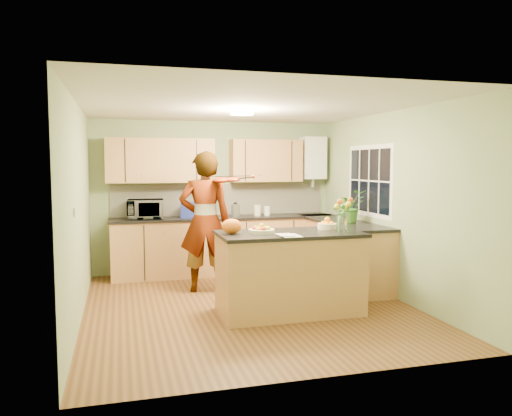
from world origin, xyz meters
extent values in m
plane|color=#503117|center=(0.00, 0.00, 0.00)|extent=(4.50, 4.50, 0.00)
cube|color=silver|center=(0.00, 0.00, 2.50)|extent=(4.00, 4.50, 0.02)
cube|color=gray|center=(0.00, 2.25, 1.25)|extent=(4.00, 0.02, 2.50)
cube|color=gray|center=(0.00, -2.25, 1.25)|extent=(4.00, 0.02, 2.50)
cube|color=gray|center=(-2.00, 0.00, 1.25)|extent=(0.02, 4.50, 2.50)
cube|color=gray|center=(2.00, 0.00, 1.25)|extent=(0.02, 4.50, 2.50)
cube|color=#AF7046|center=(0.10, 1.95, 0.45)|extent=(3.60, 0.60, 0.90)
cube|color=black|center=(0.10, 1.94, 0.92)|extent=(3.64, 0.62, 0.04)
cube|color=#AF7046|center=(1.70, 0.85, 0.45)|extent=(0.60, 2.20, 0.90)
cube|color=black|center=(1.69, 0.85, 0.92)|extent=(0.62, 2.24, 0.04)
cube|color=silver|center=(0.10, 2.23, 1.20)|extent=(3.60, 0.02, 0.52)
cube|color=#AF7046|center=(-0.90, 2.08, 1.85)|extent=(1.70, 0.34, 0.70)
cube|color=#AF7046|center=(0.85, 2.08, 1.85)|extent=(1.20, 0.34, 0.70)
cube|color=white|center=(1.70, 2.09, 1.90)|extent=(0.40, 0.30, 0.72)
cylinder|color=#BABBBF|center=(1.70, 2.09, 1.50)|extent=(0.06, 0.06, 0.20)
cube|color=white|center=(1.99, 0.60, 1.55)|extent=(0.01, 1.30, 1.05)
cube|color=black|center=(1.99, 0.60, 1.55)|extent=(0.01, 1.18, 0.92)
cube|color=white|center=(-1.99, -0.60, 1.30)|extent=(0.02, 0.09, 0.09)
cylinder|color=#FFEABF|center=(0.00, 0.30, 2.46)|extent=(0.30, 0.30, 0.06)
cylinder|color=white|center=(0.00, 0.30, 2.49)|extent=(0.10, 0.10, 0.02)
cube|color=#AF7046|center=(0.41, -0.41, 0.47)|extent=(1.67, 0.84, 0.94)
cube|color=black|center=(0.41, -0.41, 0.96)|extent=(1.71, 0.88, 0.04)
cylinder|color=beige|center=(0.06, -0.41, 1.00)|extent=(0.31, 0.31, 0.05)
cylinder|color=beige|center=(0.96, -0.26, 1.02)|extent=(0.24, 0.24, 0.07)
cylinder|color=silver|center=(1.01, -0.59, 1.10)|extent=(0.12, 0.12, 0.23)
ellipsoid|color=orange|center=(-0.29, -0.36, 1.07)|extent=(0.28, 0.25, 0.18)
cube|color=silver|center=(0.31, -0.71, 0.99)|extent=(0.21, 0.29, 0.01)
imported|color=#E19F89|center=(-0.39, 0.88, 0.99)|extent=(0.78, 0.57, 1.97)
imported|color=white|center=(-1.16, 1.95, 1.09)|extent=(0.57, 0.41, 0.30)
cube|color=navy|center=(-0.44, 1.93, 1.06)|extent=(0.36, 0.31, 0.25)
cylinder|color=#BABBBF|center=(0.29, 1.94, 1.04)|extent=(0.14, 0.14, 0.20)
sphere|color=black|center=(0.29, 1.94, 1.17)|extent=(0.07, 0.07, 0.07)
cylinder|color=beige|center=(0.67, 1.95, 1.03)|extent=(0.14, 0.14, 0.18)
cylinder|color=white|center=(0.83, 1.94, 1.02)|extent=(0.12, 0.12, 0.15)
imported|color=#3A7A28|center=(1.70, 0.62, 1.18)|extent=(0.49, 0.44, 0.48)
camera|label=1|loc=(-1.53, -6.01, 1.79)|focal=35.00mm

